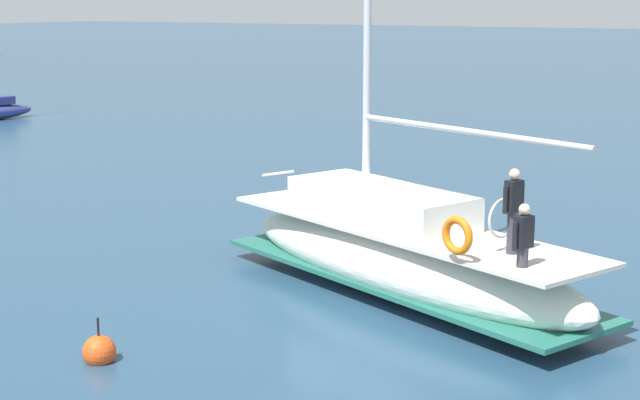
% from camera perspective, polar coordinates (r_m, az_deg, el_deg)
% --- Properties ---
extents(ground_plane, '(400.00, 400.00, 0.00)m').
position_cam_1_polar(ground_plane, '(22.45, 2.07, -3.90)').
color(ground_plane, navy).
extents(main_sailboat, '(5.69, 9.82, 13.23)m').
position_cam_1_polar(main_sailboat, '(20.19, 4.75, -3.03)').
color(main_sailboat, white).
rests_on(main_sailboat, ground).
extents(mooring_buoy, '(0.57, 0.57, 0.89)m').
position_cam_1_polar(mooring_buoy, '(17.06, -12.81, -8.66)').
color(mooring_buoy, '#EA4C19').
rests_on(mooring_buoy, ground).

